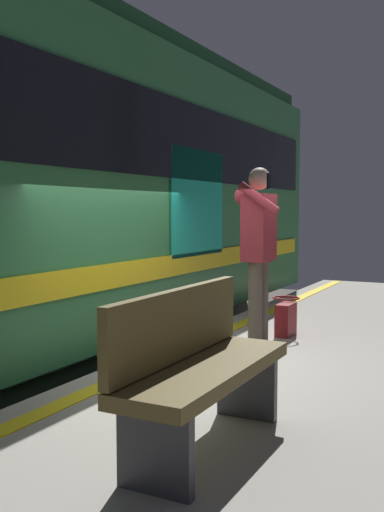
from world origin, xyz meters
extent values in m
plane|color=#4C4742|center=(0.00, 0.00, 0.00)|extent=(23.64, 23.64, 0.00)
cube|color=#9E998E|center=(0.00, 1.87, 0.47)|extent=(13.23, 3.74, 0.95)
cube|color=yellow|center=(0.00, 0.30, 0.95)|extent=(12.96, 0.16, 0.01)
cube|color=slate|center=(0.00, -1.16, 0.08)|extent=(17.20, 0.08, 0.16)
cube|color=black|center=(0.52, -0.31, 3.11)|extent=(12.39, 0.03, 0.90)
cube|color=yellow|center=(0.52, -0.31, 1.67)|extent=(12.39, 0.03, 0.24)
cube|color=#19A58C|center=(-1.77, -0.31, 2.39)|extent=(1.37, 0.02, 1.29)
cylinder|color=black|center=(-3.72, -0.64, 0.58)|extent=(0.84, 0.12, 0.84)
cylinder|color=black|center=(-3.72, -3.12, 0.58)|extent=(0.84, 0.12, 0.84)
cylinder|color=brown|center=(-0.89, 0.84, 1.37)|extent=(0.14, 0.14, 0.84)
cylinder|color=brown|center=(-0.71, 0.84, 1.37)|extent=(0.14, 0.14, 0.84)
cube|color=maroon|center=(-0.80, 0.84, 2.13)|extent=(0.40, 0.24, 0.67)
sphere|color=maroon|center=(-0.80, 0.68, 2.44)|extent=(0.20, 0.20, 0.20)
sphere|color=beige|center=(-0.80, 0.84, 2.61)|extent=(0.22, 0.22, 0.22)
cylinder|color=maroon|center=(-1.05, 0.84, 2.06)|extent=(0.09, 0.09, 0.60)
cylinder|color=maroon|center=(-0.57, 0.92, 2.41)|extent=(0.09, 0.42, 0.33)
cube|color=black|center=(-0.57, 1.02, 2.57)|extent=(0.07, 0.02, 0.15)
cube|color=maroon|center=(-1.32, 0.97, 1.12)|extent=(0.32, 0.15, 0.35)
torus|color=maroon|center=(-1.32, 0.97, 1.36)|extent=(0.29, 0.29, 0.02)
cube|color=brown|center=(1.81, 1.54, 1.40)|extent=(1.46, 0.44, 0.08)
cube|color=brown|center=(1.81, 1.35, 1.65)|extent=(1.46, 0.06, 0.40)
cube|color=#333338|center=(1.23, 1.54, 1.17)|extent=(0.06, 0.40, 0.45)
cube|color=#333338|center=(2.40, 1.54, 1.17)|extent=(0.06, 0.40, 0.45)
camera|label=1|loc=(4.73, 2.93, 2.29)|focal=41.46mm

